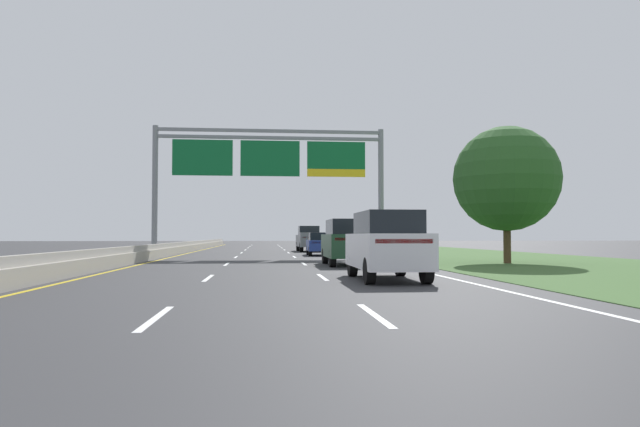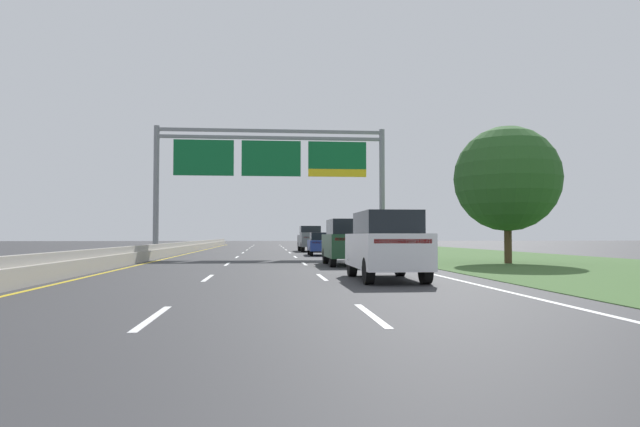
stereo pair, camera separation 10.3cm
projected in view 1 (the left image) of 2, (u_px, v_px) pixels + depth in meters
name	position (u px, v px, depth m)	size (l,w,h in m)	color
ground_plane	(265.00, 259.00, 34.14)	(220.00, 220.00, 0.00)	#333335
lane_striping	(265.00, 259.00, 33.69)	(11.96, 106.00, 0.01)	white
grass_verge_right	(492.00, 258.00, 35.48)	(14.00, 110.00, 0.02)	#3D602D
median_barrier_concrete	(152.00, 253.00, 33.52)	(0.60, 110.00, 0.85)	#A8A399
overhead_sign_gantry	(270.00, 164.00, 37.48)	(15.06, 0.42, 8.44)	gray
pickup_truck_grey	(309.00, 239.00, 49.68)	(2.09, 5.43, 2.20)	slate
car_blue_right_lane_sedan	(321.00, 243.00, 39.80)	(1.93, 4.44, 1.57)	navy
car_white_right_lane_suv	(386.00, 244.00, 17.81)	(1.91, 4.70, 2.11)	silver
car_darkgreen_right_lane_suv	(346.00, 241.00, 26.61)	(1.92, 4.71, 2.11)	#193D23
roadside_tree_mid	(506.00, 179.00, 28.24)	(5.16, 5.16, 6.74)	#4C3823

